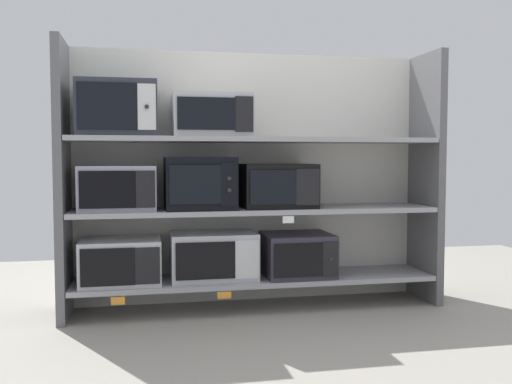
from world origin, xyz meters
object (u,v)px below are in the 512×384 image
Objects in this scene: microwave_1 at (213,256)px; microwave_3 at (118,188)px; microwave_2 at (297,255)px; microwave_7 at (211,116)px; microwave_4 at (200,183)px; microwave_6 at (117,109)px; microwave_5 at (277,186)px; microwave_0 at (121,261)px.

microwave_3 reaches higher than microwave_1.
microwave_7 is (-0.55, 0.00, 0.88)m from microwave_2.
microwave_1 is 1.12× the size of microwave_7.
microwave_3 is 0.72m from microwave_7.
microwave_4 is 0.89× the size of microwave_7.
microwave_4 reaches higher than microwave_3.
microwave_6 is at bearing -1.29° from microwave_3.
microwave_2 is 0.94× the size of microwave_5.
microwave_6 is (-0.57, -0.00, 0.90)m from microwave_1.
microwave_7 reaches higher than microwave_2.
microwave_6 is at bearing -179.99° from microwave_2.
microwave_0 is at bearing -179.98° from microwave_1.
microwave_5 reaches higher than microwave_3.
microwave_7 is at bearing -0.01° from microwave_4.
microwave_3 is (-1.12, -0.00, 0.44)m from microwave_2.
microwave_1 is 0.54m from microwave_2.
microwave_5 is at bearing 179.94° from microwave_2.
microwave_1 is at bearing 0.02° from microwave_3.
microwave_4 is 0.50m from microwave_5.
microwave_7 is (-0.01, 0.00, 0.87)m from microwave_1.
microwave_2 is (1.11, 0.00, 0.00)m from microwave_0.
microwave_6 reaches higher than microwave_1.
microwave_1 is 1.18× the size of microwave_3.
microwave_3 is 0.49m from microwave_4.
microwave_4 reaches higher than microwave_0.
microwave_0 is at bearing -179.99° from microwave_2.
microwave_2 is 1.02× the size of microwave_4.
microwave_1 is 0.87m from microwave_7.
microwave_2 is 0.91× the size of microwave_7.
microwave_7 reaches higher than microwave_3.
microwave_5 reaches higher than microwave_0.
microwave_3 is at bearing -179.97° from microwave_7.
microwave_4 is 0.92× the size of microwave_5.
microwave_7 reaches higher than microwave_4.
microwave_7 is (0.57, 0.00, 0.44)m from microwave_3.
microwave_5 is (0.98, 0.00, 0.45)m from microwave_0.
microwave_7 is at bearing 179.98° from microwave_2.
microwave_3 is (-0.01, -0.00, 0.44)m from microwave_0.
microwave_1 is (0.57, 0.00, 0.01)m from microwave_0.
microwave_5 is (0.99, 0.00, 0.00)m from microwave_3.
microwave_3 is 0.47m from microwave_6.
microwave_1 is 0.72m from microwave_3.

